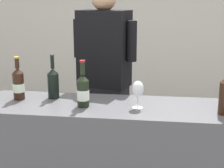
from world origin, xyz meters
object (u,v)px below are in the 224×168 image
wine_bottle_3 (83,91)px  wine_bottle_5 (18,84)px  wine_bottle_2 (53,82)px  wine_glass (138,90)px  person_server (104,94)px

wine_bottle_3 → wine_bottle_5: (-0.50, 0.10, 0.00)m
wine_bottle_2 → wine_bottle_3: bearing=-32.7°
wine_glass → person_server: person_server is taller
wine_bottle_2 → wine_bottle_5: (-0.24, -0.06, -0.00)m
wine_bottle_3 → wine_bottle_5: 0.51m
wine_bottle_3 → person_server: size_ratio=0.18×
wine_bottle_5 → wine_bottle_2: bearing=14.6°
person_server → wine_bottle_2: bearing=-125.3°
wine_bottle_3 → wine_glass: wine_bottle_3 is taller
wine_bottle_2 → person_server: person_server is taller
wine_bottle_5 → person_server: person_server is taller
wine_bottle_3 → person_server: bearing=85.3°
wine_bottle_2 → wine_bottle_5: wine_bottle_2 is taller
wine_bottle_2 → wine_bottle_5: size_ratio=1.04×
wine_bottle_5 → wine_bottle_3: bearing=-11.8°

